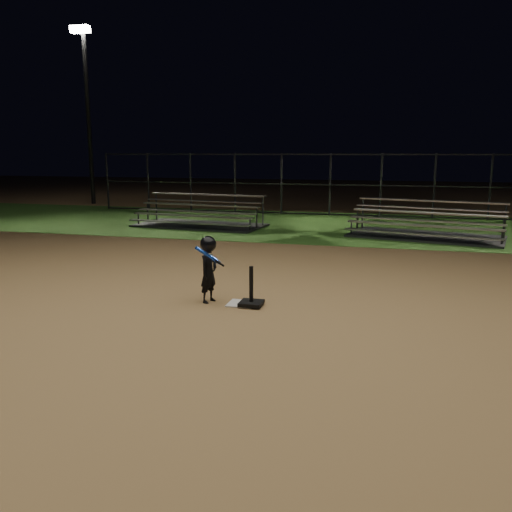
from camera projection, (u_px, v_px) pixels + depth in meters
The scene contains 9 objects.
ground at pixel (241, 304), 8.90m from camera, with size 80.00×80.00×0.00m, color olive.
grass_strip at pixel (319, 225), 18.39m from camera, with size 60.00×8.00×0.01m, color #2B541B.
home_plate at pixel (241, 304), 8.89m from camera, with size 0.45×0.45×0.02m, color beige.
batting_tee at pixel (251, 298), 8.77m from camera, with size 0.38×0.38×0.66m.
child_batter at pixel (209, 267), 8.93m from camera, with size 0.46×0.58×1.16m.
bleacher_left at pixel (200, 220), 18.10m from camera, with size 4.61×2.62×1.08m.
bleacher_right at pixel (425, 230), 15.73m from camera, with size 4.81×3.10×1.09m.
backstop_fence at pixel (330, 185), 20.99m from camera, with size 20.08×0.08×2.50m.
light_pole_left at pixel (87, 101), 25.04m from camera, with size 0.90×0.53×8.30m.
Camera 1 is at (2.37, -8.23, 2.57)m, focal length 36.56 mm.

